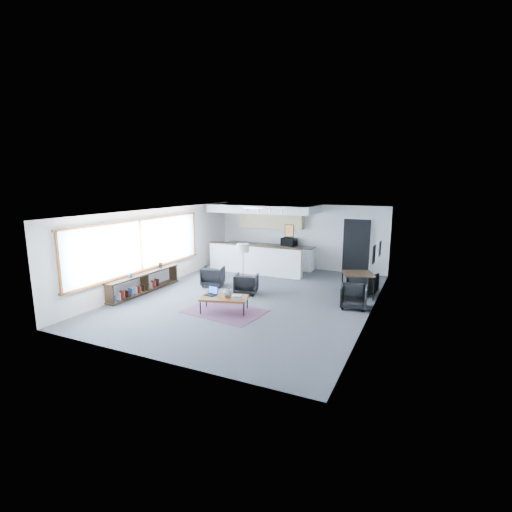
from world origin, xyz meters
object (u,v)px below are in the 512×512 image
at_px(armchair_left, 213,275).
at_px(book_stack, 237,297).
at_px(laptop, 212,292).
at_px(armchair_right, 246,283).
at_px(floor_lamp, 243,249).
at_px(microwave, 289,241).
at_px(dining_chair_near, 353,297).
at_px(dining_chair_far, 363,284).
at_px(ceramic_pot, 228,293).
at_px(coffee_table, 224,298).
at_px(dining_table, 358,275).

bearing_deg(armchair_left, book_stack, 118.45).
xyz_separation_m(laptop, armchair_right, (0.20, 1.71, -0.13)).
height_order(floor_lamp, microwave, floor_lamp).
bearing_deg(dining_chair_near, book_stack, -157.03).
distance_m(armchair_left, floor_lamp, 1.38).
bearing_deg(armchair_left, dining_chair_far, 177.89).
bearing_deg(armchair_left, ceramic_pot, 113.78).
distance_m(laptop, dining_chair_far, 4.80).
distance_m(coffee_table, book_stack, 0.38).
distance_m(coffee_table, dining_table, 4.21).
bearing_deg(dining_table, dining_chair_far, 75.29).
distance_m(book_stack, dining_table, 3.91).
height_order(laptop, dining_table, dining_table).
height_order(book_stack, armchair_left, armchair_left).
bearing_deg(armchair_left, floor_lamp, -177.11).
height_order(ceramic_pot, armchair_left, armchair_left).
distance_m(armchair_right, dining_chair_far, 3.66).
bearing_deg(armchair_right, book_stack, 93.99).
bearing_deg(microwave, laptop, -83.12).
distance_m(coffee_table, ceramic_pot, 0.18).
bearing_deg(coffee_table, ceramic_pot, -6.51).
relative_size(laptop, book_stack, 1.08).
xyz_separation_m(coffee_table, dining_chair_near, (3.11, 1.79, -0.08)).
bearing_deg(book_stack, armchair_right, 108.87).
distance_m(ceramic_pot, floor_lamp, 2.65).
bearing_deg(ceramic_pot, dining_chair_near, 30.44).
relative_size(armchair_right, dining_table, 0.61).
bearing_deg(floor_lamp, armchair_right, -56.10).
bearing_deg(ceramic_pot, dining_table, 45.00).
xyz_separation_m(laptop, ceramic_pot, (0.50, -0.02, 0.05)).
height_order(laptop, ceramic_pot, ceramic_pot).
distance_m(dining_table, dining_chair_far, 0.52).
height_order(laptop, dining_chair_far, dining_chair_far).
distance_m(armchair_left, microwave, 3.88).
height_order(book_stack, dining_chair_near, dining_chair_near).
distance_m(coffee_table, microwave, 5.68).
distance_m(coffee_table, floor_lamp, 2.69).
relative_size(dining_table, dining_chair_near, 1.86).
bearing_deg(laptop, microwave, 96.65).
bearing_deg(microwave, dining_chair_far, -26.13).
xyz_separation_m(laptop, armchair_left, (-1.25, 2.07, -0.12)).
bearing_deg(book_stack, dining_table, 47.41).
height_order(armchair_left, floor_lamp, floor_lamp).
xyz_separation_m(laptop, dining_chair_near, (3.52, 1.75, -0.17)).
relative_size(laptop, ceramic_pot, 1.50).
distance_m(coffee_table, armchair_left, 2.68).
xyz_separation_m(laptop, microwave, (0.18, 5.59, 0.65)).
xyz_separation_m(armchair_right, dining_chair_far, (3.32, 1.56, -0.03)).
xyz_separation_m(armchair_left, dining_chair_near, (4.76, -0.32, -0.06)).
bearing_deg(coffee_table, armchair_left, 111.09).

